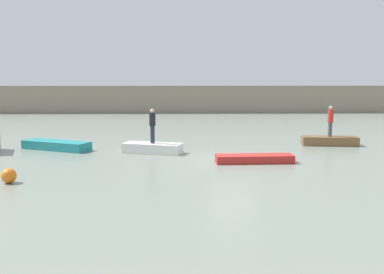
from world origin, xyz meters
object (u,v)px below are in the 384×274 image
Objects in this scene: person_red_shirt at (330,120)px; mooring_buoy at (9,176)px; rowboat_red at (254,159)px; rowboat_brown at (330,141)px; rowboat_teal at (56,145)px; rowboat_white at (153,148)px; person_dark_shirt at (152,124)px.

person_red_shirt is 17.11m from mooring_buoy.
rowboat_red is 10.25m from mooring_buoy.
rowboat_teal is at bearing -168.48° from rowboat_brown.
person_red_shirt is 3.15× the size of mooring_buoy.
rowboat_white is 10.20m from person_red_shirt.
mooring_buoy is at bearing -62.20° from rowboat_teal.
person_dark_shirt is 8.09m from mooring_buoy.
person_dark_shirt reaches higher than rowboat_white.
rowboat_teal is at bearing -175.60° from person_red_shirt.
mooring_buoy reaches higher than rowboat_white.
person_red_shirt is at bearing 42.39° from rowboat_red.
person_red_shirt is (15.05, 1.16, 1.23)m from rowboat_teal.
person_dark_shirt reaches higher than rowboat_red.
person_dark_shirt is at bearing -159.76° from rowboat_brown.
rowboat_red is 7.28m from person_red_shirt.
person_dark_shirt reaches higher than mooring_buoy.
rowboat_white reaches higher than rowboat_teal.
rowboat_brown is (15.05, 1.16, 0.02)m from rowboat_teal.
rowboat_brown is 10.20m from person_dark_shirt.
person_dark_shirt reaches higher than rowboat_brown.
rowboat_white is at bearing 12.64° from rowboat_teal.
rowboat_brown is at bearing 30.51° from rowboat_white.
rowboat_red is at bearing -128.45° from rowboat_brown.
rowboat_red is 2.01× the size of person_red_shirt.
rowboat_brown is 17.06m from mooring_buoy.
mooring_buoy reaches higher than rowboat_brown.
person_red_shirt is at bearing 0.00° from rowboat_brown.
person_dark_shirt is at bearing 52.93° from mooring_buoy.
rowboat_teal is at bearing 156.72° from rowboat_red.
rowboat_white is at bearing 148.14° from rowboat_red.
rowboat_brown is at bearing 42.39° from rowboat_red.
mooring_buoy is (-14.69, -8.69, 0.02)m from rowboat_brown.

